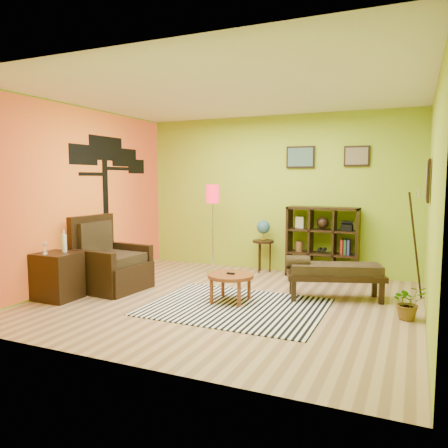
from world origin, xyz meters
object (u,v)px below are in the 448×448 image
at_px(armchair, 109,267).
at_px(globe_table, 263,233).
at_px(floor_lamp, 213,202).
at_px(potted_plant, 408,306).
at_px(side_cabinet, 57,276).
at_px(coffee_table, 231,278).
at_px(bench, 333,272).
at_px(cube_shelf, 323,242).

xyz_separation_m(armchair, globe_table, (1.76, 2.09, 0.37)).
relative_size(floor_lamp, potted_plant, 3.71).
distance_m(armchair, side_cabinet, 0.81).
bearing_deg(potted_plant, globe_table, 143.28).
relative_size(coffee_table, bench, 0.45).
height_order(side_cabinet, globe_table, side_cabinet).
distance_m(globe_table, potted_plant, 3.10).
bearing_deg(potted_plant, coffee_table, -175.56).
bearing_deg(side_cabinet, coffee_table, 20.56).
height_order(armchair, globe_table, armchair).
bearing_deg(side_cabinet, potted_plant, 12.81).
height_order(coffee_table, bench, bench).
relative_size(globe_table, cube_shelf, 0.78).
bearing_deg(bench, potted_plant, -27.75).
bearing_deg(globe_table, cube_shelf, 1.96).
xyz_separation_m(armchair, floor_lamp, (0.99, 1.61, 0.93)).
bearing_deg(floor_lamp, cube_shelf, 15.74).
height_order(side_cabinet, floor_lamp, floor_lamp).
bearing_deg(cube_shelf, potted_plant, -53.31).
height_order(armchair, floor_lamp, floor_lamp).
height_order(coffee_table, globe_table, globe_table).
bearing_deg(potted_plant, side_cabinet, -167.19).
xyz_separation_m(coffee_table, bench, (1.25, 0.69, 0.06)).
xyz_separation_m(side_cabinet, potted_plant, (4.50, 1.02, -0.17)).
relative_size(armchair, cube_shelf, 0.93).
bearing_deg(coffee_table, potted_plant, 4.44).
xyz_separation_m(coffee_table, potted_plant, (2.24, 0.17, -0.17)).
distance_m(armchair, cube_shelf, 3.54).
height_order(coffee_table, floor_lamp, floor_lamp).
height_order(side_cabinet, cube_shelf, cube_shelf).
bearing_deg(globe_table, side_cabinet, -125.82).
bearing_deg(armchair, globe_table, 49.84).
bearing_deg(coffee_table, bench, 29.10).
height_order(armchair, bench, armchair).
height_order(floor_lamp, cube_shelf, floor_lamp).
relative_size(floor_lamp, globe_table, 1.68).
bearing_deg(bench, armchair, -166.28).
height_order(floor_lamp, bench, floor_lamp).
xyz_separation_m(coffee_table, side_cabinet, (-2.26, -0.85, -0.00)).
xyz_separation_m(armchair, side_cabinet, (-0.29, -0.76, -0.01)).
bearing_deg(bench, side_cabinet, -156.28).
xyz_separation_m(globe_table, potted_plant, (2.45, -1.82, -0.54)).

